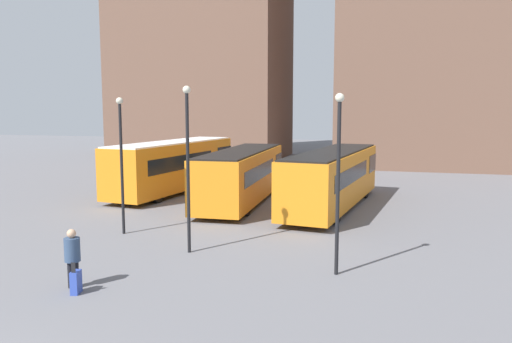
% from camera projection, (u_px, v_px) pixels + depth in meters
% --- Properties ---
extents(bus_0, '(4.02, 11.60, 3.20)m').
position_uv_depth(bus_0, '(174.00, 164.00, 31.39)').
color(bus_0, orange).
rests_on(bus_0, ground_plane).
extents(bus_1, '(3.04, 11.20, 2.94)m').
position_uv_depth(bus_1, '(242.00, 174.00, 27.94)').
color(bus_1, orange).
rests_on(bus_1, ground_plane).
extents(bus_2, '(4.02, 11.99, 3.03)m').
position_uv_depth(bus_2, '(333.00, 176.00, 26.42)').
color(bus_2, orange).
rests_on(bus_2, ground_plane).
extents(traveler, '(0.55, 0.55, 1.75)m').
position_uv_depth(traveler, '(72.00, 253.00, 14.48)').
color(traveler, black).
rests_on(traveler, ground_plane).
extents(suitcase, '(0.30, 0.44, 0.95)m').
position_uv_depth(suitcase, '(76.00, 282.00, 14.11)').
color(suitcase, '#334CB2').
rests_on(suitcase, ground_plane).
extents(lamp_post_0, '(0.28, 0.28, 6.02)m').
position_uv_depth(lamp_post_0, '(188.00, 157.00, 17.80)').
color(lamp_post_0, black).
rests_on(lamp_post_0, ground_plane).
extents(lamp_post_1, '(0.28, 0.28, 5.68)m').
position_uv_depth(lamp_post_1, '(338.00, 170.00, 15.38)').
color(lamp_post_1, black).
rests_on(lamp_post_1, ground_plane).
extents(lamp_post_2, '(0.28, 0.28, 5.68)m').
position_uv_depth(lamp_post_2, '(121.00, 155.00, 20.56)').
color(lamp_post_2, black).
rests_on(lamp_post_2, ground_plane).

